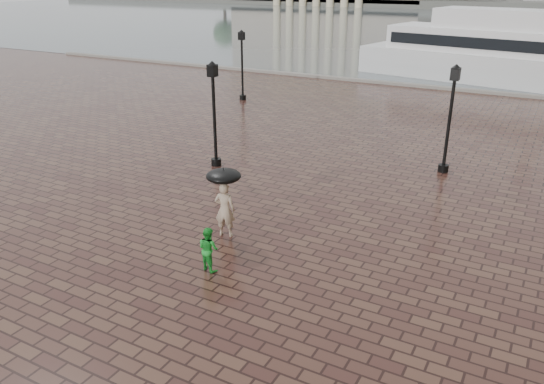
{
  "coord_description": "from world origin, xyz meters",
  "views": [
    {
      "loc": [
        6.81,
        -8.29,
        7.82
      ],
      "look_at": [
        -0.69,
        5.43,
        1.4
      ],
      "focal_mm": 35.0,
      "sensor_mm": 36.0,
      "label": 1
    }
  ],
  "objects_px": {
    "street_lamps": "(291,93)",
    "ferry_near": "(506,53)",
    "adult_pedestrian": "(225,210)",
    "child_pedestrian": "(208,249)"
  },
  "relations": [
    {
      "from": "street_lamps",
      "to": "ferry_near",
      "type": "height_order",
      "value": "ferry_near"
    },
    {
      "from": "child_pedestrian",
      "to": "ferry_near",
      "type": "bearing_deg",
      "value": -80.66
    },
    {
      "from": "street_lamps",
      "to": "ferry_near",
      "type": "bearing_deg",
      "value": 70.59
    },
    {
      "from": "street_lamps",
      "to": "ferry_near",
      "type": "distance_m",
      "value": 22.97
    },
    {
      "from": "child_pedestrian",
      "to": "ferry_near",
      "type": "height_order",
      "value": "ferry_near"
    },
    {
      "from": "street_lamps",
      "to": "adult_pedestrian",
      "type": "height_order",
      "value": "street_lamps"
    },
    {
      "from": "child_pedestrian",
      "to": "ferry_near",
      "type": "distance_m",
      "value": 34.77
    },
    {
      "from": "street_lamps",
      "to": "adult_pedestrian",
      "type": "bearing_deg",
      "value": -73.91
    },
    {
      "from": "child_pedestrian",
      "to": "adult_pedestrian",
      "type": "bearing_deg",
      "value": -53.84
    },
    {
      "from": "street_lamps",
      "to": "adult_pedestrian",
      "type": "relative_size",
      "value": 8.48
    }
  ]
}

